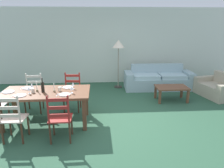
{
  "coord_description": "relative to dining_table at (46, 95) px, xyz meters",
  "views": [
    {
      "loc": [
        -0.28,
        -4.5,
        2.2
      ],
      "look_at": [
        0.05,
        0.42,
        0.75
      ],
      "focal_mm": 33.89,
      "sensor_mm": 36.0,
      "label": 1
    }
  ],
  "objects": [
    {
      "name": "dining_chair_near_right",
      "position": [
        0.42,
        -0.77,
        -0.19
      ],
      "size": [
        0.42,
        0.41,
        0.96
      ],
      "color": "maroon",
      "rests_on": "ground_plane"
    },
    {
      "name": "fork_near_left",
      "position": [
        -0.6,
        -0.25,
        0.09
      ],
      "size": [
        0.02,
        0.17,
        0.01
      ],
      "primitive_type": "cube",
      "rotation": [
        0.0,
        0.0,
        0.01
      ],
      "color": "silver",
      "rests_on": "dining_table"
    },
    {
      "name": "dinner_plate_head_west",
      "position": [
        -0.78,
        0.0,
        0.1
      ],
      "size": [
        0.24,
        0.24,
        0.02
      ],
      "primitive_type": "cylinder",
      "color": "white",
      "rests_on": "dining_table"
    },
    {
      "name": "wall_far",
      "position": [
        1.44,
        3.36,
        0.69
      ],
      "size": [
        9.6,
        0.16,
        2.7
      ],
      "primitive_type": "cube",
      "color": "silver",
      "rests_on": "ground_plane"
    },
    {
      "name": "dining_chair_far_left",
      "position": [
        -0.48,
        0.73,
        -0.19
      ],
      "size": [
        0.44,
        0.42,
        0.96
      ],
      "color": "beige",
      "rests_on": "ground_plane"
    },
    {
      "name": "fork_near_right",
      "position": [
        0.3,
        -0.25,
        0.09
      ],
      "size": [
        0.03,
        0.17,
        0.01
      ],
      "primitive_type": "cube",
      "rotation": [
        0.0,
        0.0,
        -0.05
      ],
      "color": "silver",
      "rests_on": "dining_table"
    },
    {
      "name": "wine_glass_far_right",
      "position": [
        0.58,
        0.15,
        0.2
      ],
      "size": [
        0.06,
        0.06,
        0.16
      ],
      "color": "white",
      "rests_on": "dining_table"
    },
    {
      "name": "coffee_cup_primary",
      "position": [
        0.3,
        0.02,
        0.13
      ],
      "size": [
        0.07,
        0.07,
        0.09
      ],
      "primitive_type": "cylinder",
      "color": "beige",
      "rests_on": "dining_table"
    },
    {
      "name": "ground_plane",
      "position": [
        1.44,
        0.06,
        -0.67
      ],
      "size": [
        9.6,
        9.6,
        0.02
      ],
      "primitive_type": "cube",
      "color": "#2A523A"
    },
    {
      "name": "couch",
      "position": [
        3.19,
        2.43,
        -0.37
      ],
      "size": [
        2.29,
        0.84,
        0.8
      ],
      "color": "#92AEB4",
      "rests_on": "ground_plane"
    },
    {
      "name": "fork_far_left",
      "position": [
        -0.6,
        0.25,
        0.09
      ],
      "size": [
        0.03,
        0.17,
        0.01
      ],
      "primitive_type": "cube",
      "rotation": [
        0.0,
        0.0,
        0.08
      ],
      "color": "silver",
      "rests_on": "dining_table"
    },
    {
      "name": "wine_glass_near_left",
      "position": [
        -0.3,
        -0.12,
        0.2
      ],
      "size": [
        0.06,
        0.06,
        0.16
      ],
      "color": "white",
      "rests_on": "dining_table"
    },
    {
      "name": "dining_chair_near_left",
      "position": [
        -0.46,
        -0.72,
        -0.19
      ],
      "size": [
        0.43,
        0.41,
        0.96
      ],
      "color": "beige",
      "rests_on": "ground_plane"
    },
    {
      "name": "armchair_upholstered",
      "position": [
        4.81,
        1.48,
        -0.41
      ],
      "size": [
        1.04,
        1.31,
        0.72
      ],
      "color": "tan",
      "rests_on": "ground_plane"
    },
    {
      "name": "fork_head_west",
      "position": [
        -0.93,
        0.0,
        0.09
      ],
      "size": [
        0.02,
        0.17,
        0.01
      ],
      "primitive_type": "cube",
      "rotation": [
        0.0,
        0.0,
        0.02
      ],
      "color": "silver",
      "rests_on": "dining_table"
    },
    {
      "name": "dinner_plate_near_left",
      "position": [
        -0.45,
        -0.25,
        0.1
      ],
      "size": [
        0.24,
        0.24,
        0.02
      ],
      "primitive_type": "cylinder",
      "color": "white",
      "rests_on": "dining_table"
    },
    {
      "name": "standing_lamp",
      "position": [
        1.84,
        2.62,
        0.75
      ],
      "size": [
        0.4,
        0.4,
        1.64
      ],
      "color": "#332D28",
      "rests_on": "ground_plane"
    },
    {
      "name": "dining_chair_far_right",
      "position": [
        0.48,
        0.75,
        -0.19
      ],
      "size": [
        0.45,
        0.43,
        0.96
      ],
      "color": "maroon",
      "rests_on": "ground_plane"
    },
    {
      "name": "wine_glass_near_right",
      "position": [
        0.58,
        -0.15,
        0.2
      ],
      "size": [
        0.06,
        0.06,
        0.16
      ],
      "color": "white",
      "rests_on": "dining_table"
    },
    {
      "name": "candle_tall",
      "position": [
        -0.18,
        0.02,
        0.15
      ],
      "size": [
        0.05,
        0.05,
        0.22
      ],
      "color": "#998C66",
      "rests_on": "dining_table"
    },
    {
      "name": "coffee_table",
      "position": [
        3.25,
        1.22,
        -0.31
      ],
      "size": [
        0.9,
        0.56,
        0.42
      ],
      "color": "brown",
      "rests_on": "ground_plane"
    },
    {
      "name": "candle_short",
      "position": [
        0.2,
        -0.04,
        0.14
      ],
      "size": [
        0.05,
        0.05,
        0.2
      ],
      "color": "#998C66",
      "rests_on": "dining_table"
    },
    {
      "name": "wine_bottle",
      "position": [
        -0.04,
        -0.04,
        0.2
      ],
      "size": [
        0.07,
        0.07,
        0.32
      ],
      "color": "black",
      "rests_on": "dining_table"
    },
    {
      "name": "dinner_plate_near_right",
      "position": [
        0.45,
        -0.25,
        0.1
      ],
      "size": [
        0.24,
        0.24,
        0.02
      ],
      "primitive_type": "cylinder",
      "color": "white",
      "rests_on": "dining_table"
    },
    {
      "name": "dinner_plate_far_right",
      "position": [
        0.45,
        0.25,
        0.1
      ],
      "size": [
        0.24,
        0.24,
        0.02
      ],
      "primitive_type": "cylinder",
      "color": "white",
      "rests_on": "dining_table"
    },
    {
      "name": "fork_far_right",
      "position": [
        0.3,
        0.25,
        0.09
      ],
      "size": [
        0.03,
        0.17,
        0.01
      ],
      "primitive_type": "cube",
      "rotation": [
        0.0,
        0.0,
        -0.05
      ],
      "color": "silver",
      "rests_on": "dining_table"
    },
    {
      "name": "wine_glass_far_left",
      "position": [
        -0.31,
        0.12,
        0.2
      ],
      "size": [
        0.06,
        0.06,
        0.16
      ],
      "color": "white",
      "rests_on": "dining_table"
    },
    {
      "name": "coffee_cup_secondary",
      "position": [
        -0.25,
        -0.05,
        0.13
      ],
      "size": [
        0.07,
        0.07,
        0.09
      ],
      "primitive_type": "cylinder",
      "color": "beige",
      "rests_on": "dining_table"
    },
    {
      "name": "dinner_plate_far_left",
      "position": [
        -0.45,
        0.25,
        0.1
      ],
      "size": [
        0.24,
        0.24,
        0.02
      ],
      "primitive_type": "cylinder",
      "color": "white",
      "rests_on": "dining_table"
    },
    {
      "name": "dining_table",
      "position": [
        0.0,
        0.0,
        0.0
      ],
      "size": [
        1.9,
        0.96,
        0.75
      ],
      "color": "brown",
      "rests_on": "ground_plane"
    }
  ]
}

